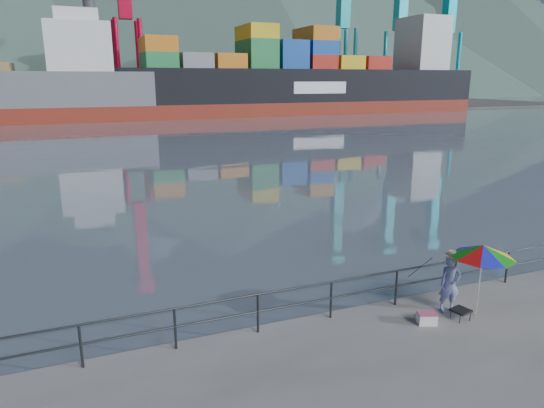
% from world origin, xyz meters
% --- Properties ---
extents(harbor_water, '(500.00, 280.00, 0.00)m').
position_xyz_m(harbor_water, '(0.00, 130.00, 0.00)').
color(harbor_water, slate).
rests_on(harbor_water, ground).
extents(far_dock, '(200.00, 40.00, 0.40)m').
position_xyz_m(far_dock, '(10.00, 93.00, 0.00)').
color(far_dock, '#514F4C').
rests_on(far_dock, ground).
extents(guardrail, '(22.00, 0.06, 1.03)m').
position_xyz_m(guardrail, '(0.00, 1.70, 0.52)').
color(guardrail, '#2D3033').
rests_on(guardrail, ground).
extents(mountains, '(600.00, 332.80, 80.00)m').
position_xyz_m(mountains, '(38.82, 207.75, 35.55)').
color(mountains, '#385147').
rests_on(mountains, ground).
extents(port_cranes, '(116.00, 28.00, 38.40)m').
position_xyz_m(port_cranes, '(31.00, 84.00, 16.00)').
color(port_cranes, red).
rests_on(port_cranes, ground).
extents(container_stacks, '(58.00, 5.40, 7.80)m').
position_xyz_m(container_stacks, '(36.19, 93.59, 2.75)').
color(container_stacks, orange).
rests_on(container_stacks, ground).
extents(fisherman, '(0.64, 0.51, 1.55)m').
position_xyz_m(fisherman, '(4.07, 0.87, 0.78)').
color(fisherman, navy).
rests_on(fisherman, ground).
extents(beach_umbrella, '(1.68, 1.68, 1.96)m').
position_xyz_m(beach_umbrella, '(4.55, 0.37, 1.79)').
color(beach_umbrella, white).
rests_on(beach_umbrella, ground).
extents(folding_stool, '(0.50, 0.50, 0.28)m').
position_xyz_m(folding_stool, '(4.06, 0.38, 0.15)').
color(folding_stool, black).
rests_on(folding_stool, ground).
extents(cooler_bag, '(0.53, 0.44, 0.26)m').
position_xyz_m(cooler_bag, '(3.11, 0.52, 0.13)').
color(cooler_bag, white).
rests_on(cooler_bag, ground).
extents(fishing_rod, '(0.74, 1.80, 1.36)m').
position_xyz_m(fishing_rod, '(3.82, 1.82, 0.00)').
color(fishing_rod, black).
rests_on(fishing_rod, ground).
extents(container_ship, '(66.12, 11.02, 18.10)m').
position_xyz_m(container_ship, '(36.68, 73.76, 5.79)').
color(container_ship, maroon).
rests_on(container_ship, ground).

